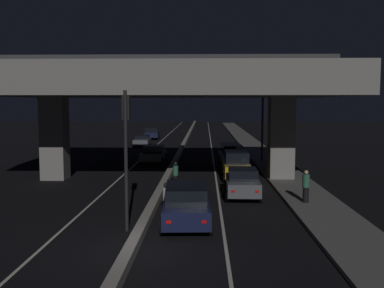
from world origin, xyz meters
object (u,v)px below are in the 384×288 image
object	(u,v)px
car_grey_second	(242,183)
motorcycle_black_filtering_mid	(176,176)
car_taxi_yellow_third	(236,165)
car_silver_fourth	(231,155)
car_grey_second_oncoming	(142,141)
motorcycle_white_filtering_near	(166,201)
pedestrian_on_sidewalk	(306,186)
street_lamp	(258,111)
traffic_light_left_of_median	(126,136)
car_grey_lead_oncoming	(153,154)
car_dark_blue_lead	(186,204)
car_dark_blue_third_oncoming	(152,133)

from	to	relation	value
car_grey_second	motorcycle_black_filtering_mid	distance (m)	4.86
car_taxi_yellow_third	car_silver_fourth	size ratio (longest dim) A/B	0.90
car_grey_second_oncoming	motorcycle_white_filtering_near	distance (m)	31.69
motorcycle_black_filtering_mid	pedestrian_on_sidewalk	xyz separation A→B (m)	(6.74, -4.89, 0.33)
car_silver_fourth	car_grey_second_oncoming	distance (m)	18.34
street_lamp	motorcycle_black_filtering_mid	xyz separation A→B (m)	(-6.20, -10.68, -3.69)
traffic_light_left_of_median	motorcycle_white_filtering_near	world-z (taller)	traffic_light_left_of_median
car_silver_fourth	car_grey_lead_oncoming	world-z (taller)	car_silver_fourth
car_silver_fourth	motorcycle_black_filtering_mid	distance (m)	9.31
car_grey_second_oncoming	car_dark_blue_lead	bearing A→B (deg)	9.40
traffic_light_left_of_median	pedestrian_on_sidewalk	size ratio (longest dim) A/B	3.48
car_grey_second_oncoming	car_taxi_yellow_third	bearing A→B (deg)	21.56
traffic_light_left_of_median	car_dark_blue_lead	distance (m)	3.78
car_grey_second	car_dark_blue_third_oncoming	xyz separation A→B (m)	(-9.28, 37.44, 0.03)
car_taxi_yellow_third	car_silver_fourth	distance (m)	5.78
traffic_light_left_of_median	motorcycle_black_filtering_mid	world-z (taller)	traffic_light_left_of_median
car_dark_blue_lead	motorcycle_white_filtering_near	xyz separation A→B (m)	(-0.96, 1.63, -0.25)
car_grey_lead_oncoming	car_grey_second_oncoming	bearing A→B (deg)	-166.57
motorcycle_black_filtering_mid	car_grey_lead_oncoming	bearing A→B (deg)	13.35
street_lamp	car_grey_lead_oncoming	xyz separation A→B (m)	(-8.73, -0.30, -3.56)
car_dark_blue_third_oncoming	motorcycle_white_filtering_near	size ratio (longest dim) A/B	2.21
traffic_light_left_of_median	car_taxi_yellow_third	bearing A→B (deg)	66.81
car_dark_blue_lead	car_grey_second_oncoming	world-z (taller)	car_dark_blue_lead
car_grey_lead_oncoming	car_dark_blue_third_oncoming	xyz separation A→B (m)	(-2.96, 24.01, 0.08)
car_silver_fourth	car_grey_second_oncoming	world-z (taller)	car_silver_fourth
traffic_light_left_of_median	motorcycle_black_filtering_mid	size ratio (longest dim) A/B	2.92
traffic_light_left_of_median	car_dark_blue_third_oncoming	world-z (taller)	traffic_light_left_of_median
car_dark_blue_third_oncoming	car_taxi_yellow_third	bearing A→B (deg)	14.73
car_grey_lead_oncoming	car_grey_second	bearing A→B (deg)	26.96
car_taxi_yellow_third	car_silver_fourth	bearing A→B (deg)	-0.41
car_silver_fourth	pedestrian_on_sidewalk	xyz separation A→B (m)	(2.89, -13.35, 0.00)
traffic_light_left_of_median	car_grey_second	size ratio (longest dim) A/B	1.38
car_grey_second	pedestrian_on_sidewalk	world-z (taller)	pedestrian_on_sidewalk
car_silver_fourth	motorcycle_white_filtering_near	xyz separation A→B (m)	(-3.82, -15.39, -0.33)
traffic_light_left_of_median	car_grey_second	bearing A→B (deg)	51.07
car_silver_fourth	motorcycle_white_filtering_near	size ratio (longest dim) A/B	2.60
motorcycle_black_filtering_mid	car_dark_blue_third_oncoming	bearing A→B (deg)	8.69
car_dark_blue_lead	motorcycle_black_filtering_mid	world-z (taller)	car_dark_blue_lead
street_lamp	motorcycle_black_filtering_mid	distance (m)	12.88
street_lamp	motorcycle_white_filtering_near	distance (m)	19.01
car_silver_fourth	motorcycle_white_filtering_near	distance (m)	15.86
traffic_light_left_of_median	car_taxi_yellow_third	distance (m)	13.41
car_grey_second_oncoming	car_dark_blue_third_oncoming	size ratio (longest dim) A/B	1.11
car_grey_lead_oncoming	car_grey_second_oncoming	distance (m)	14.21
car_taxi_yellow_third	car_grey_second_oncoming	distance (m)	23.51
car_dark_blue_lead	car_dark_blue_third_oncoming	xyz separation A→B (m)	(-6.49, 42.95, -0.04)
car_dark_blue_third_oncoming	motorcycle_white_filtering_near	world-z (taller)	car_dark_blue_third_oncoming
car_grey_second_oncoming	car_grey_lead_oncoming	bearing A→B (deg)	10.03
car_silver_fourth	pedestrian_on_sidewalk	distance (m)	13.66
car_grey_second	car_silver_fourth	xyz separation A→B (m)	(0.07, 11.52, 0.15)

